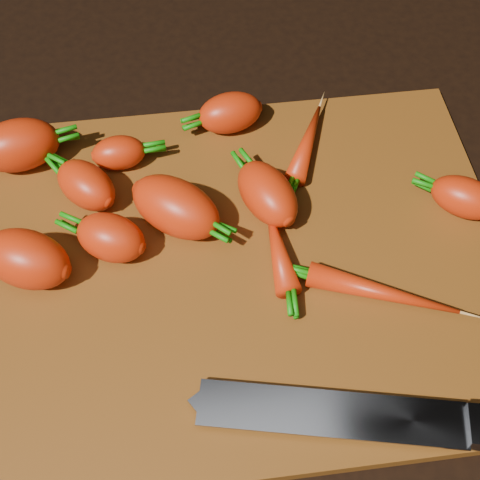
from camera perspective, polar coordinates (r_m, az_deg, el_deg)
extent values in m
cube|color=black|center=(0.64, 0.11, -2.52)|extent=(2.00, 2.00, 0.01)
cube|color=brown|center=(0.63, 0.11, -1.99)|extent=(0.50, 0.40, 0.01)
ellipsoid|color=red|center=(0.71, -18.40, 7.68)|extent=(0.09, 0.07, 0.05)
ellipsoid|color=red|center=(0.62, -10.96, 0.19)|extent=(0.08, 0.07, 0.04)
ellipsoid|color=red|center=(0.63, -5.51, 2.82)|extent=(0.11, 0.10, 0.05)
ellipsoid|color=red|center=(0.64, 2.35, 3.97)|extent=(0.07, 0.09, 0.05)
ellipsoid|color=red|center=(0.71, -0.86, 10.80)|extent=(0.07, 0.05, 0.04)
ellipsoid|color=red|center=(0.69, -10.31, 7.33)|extent=(0.06, 0.04, 0.04)
ellipsoid|color=red|center=(0.68, 18.63, 3.46)|extent=(0.08, 0.07, 0.04)
ellipsoid|color=red|center=(0.70, 5.78, 8.32)|extent=(0.06, 0.11, 0.02)
ellipsoid|color=red|center=(0.60, 12.08, -4.41)|extent=(0.13, 0.08, 0.02)
ellipsoid|color=red|center=(0.62, 3.27, -0.76)|extent=(0.03, 0.09, 0.02)
ellipsoid|color=red|center=(0.62, -17.77, -1.55)|extent=(0.10, 0.08, 0.05)
ellipsoid|color=red|center=(0.66, -12.99, 4.58)|extent=(0.08, 0.08, 0.04)
cube|color=gray|center=(0.55, -3.59, -13.61)|extent=(0.22, 0.08, 0.00)
cube|color=gray|center=(0.55, 8.50, -14.51)|extent=(0.02, 0.04, 0.02)
cube|color=black|center=(0.56, 15.52, -14.75)|extent=(0.12, 0.05, 0.02)
cylinder|color=#B2B2B7|center=(0.55, 13.81, -14.40)|extent=(0.01, 0.01, 0.00)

